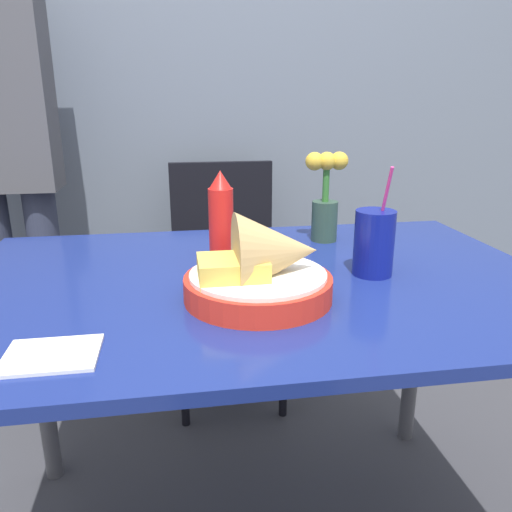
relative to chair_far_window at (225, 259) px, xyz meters
The scene contains 9 objects.
wall_window 0.82m from the chair_far_window, 91.69° to the left, with size 7.00×0.06×2.60m.
dining_table 0.85m from the chair_far_window, 90.58° to the right, with size 1.29×0.86×0.76m.
chair_far_window is the anchor object (origin of this frame).
food_basket 1.00m from the chair_far_window, 90.93° to the right, with size 0.29×0.29×0.17m.
ketchup_bottle 0.79m from the chair_far_window, 95.99° to the right, with size 0.06×0.06×0.22m.
drink_cup 0.94m from the chair_far_window, 74.12° to the right, with size 0.09×0.09×0.24m.
flower_vase 0.71m from the chair_far_window, 69.19° to the right, with size 0.12×0.07×0.24m.
napkin 1.22m from the chair_far_window, 108.18° to the right, with size 0.14×0.11×0.01m.
person_standing 0.87m from the chair_far_window, behind, with size 0.32×0.19×1.72m.
Camera 1 is at (-0.17, -1.01, 1.13)m, focal length 35.00 mm.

